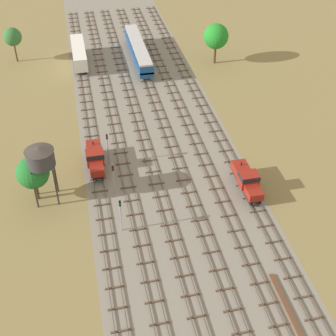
% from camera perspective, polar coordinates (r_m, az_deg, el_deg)
% --- Properties ---
extents(ground_plane, '(480.00, 480.00, 0.00)m').
position_cam_1_polar(ground_plane, '(82.55, -1.58, 3.71)').
color(ground_plane, olive).
extents(ballast_bed, '(25.41, 176.00, 0.01)m').
position_cam_1_polar(ballast_bed, '(82.55, -1.58, 3.71)').
color(ballast_bed, gray).
rests_on(ballast_bed, ground).
extents(track_far_left, '(2.40, 126.00, 0.29)m').
position_cam_1_polar(track_far_left, '(82.42, -9.05, 3.25)').
color(track_far_left, '#47382D').
rests_on(track_far_left, ground).
extents(track_left, '(2.40, 126.00, 0.29)m').
position_cam_1_polar(track_left, '(82.60, -6.10, 3.63)').
color(track_left, '#47382D').
rests_on(track_left, ground).
extents(track_centre_left, '(2.40, 126.00, 0.29)m').
position_cam_1_polar(track_centre_left, '(83.01, -3.17, 3.99)').
color(track_centre_left, '#47382D').
rests_on(track_centre_left, ground).
extents(track_centre, '(2.40, 126.00, 0.29)m').
position_cam_1_polar(track_centre, '(83.62, -0.26, 4.34)').
color(track_centre, '#47382D').
rests_on(track_centre, ground).
extents(track_centre_right, '(2.40, 126.00, 0.29)m').
position_cam_1_polar(track_centre_right, '(84.46, 2.59, 4.67)').
color(track_centre_right, '#47382D').
rests_on(track_centre_right, ground).
extents(track_right, '(2.40, 126.00, 0.29)m').
position_cam_1_polar(track_right, '(85.50, 5.38, 4.98)').
color(track_right, '#47382D').
rests_on(track_right, ground).
extents(shunter_loco_right_nearest, '(2.74, 8.46, 3.10)m').
position_cam_1_polar(shunter_loco_right_nearest, '(71.07, 9.45, -1.34)').
color(shunter_loco_right_nearest, maroon).
rests_on(shunter_loco_right_nearest, ground).
extents(shunter_loco_far_left_near, '(2.74, 8.46, 3.10)m').
position_cam_1_polar(shunter_loco_far_left_near, '(75.25, -8.71, 1.27)').
color(shunter_loco_far_left_near, maroon).
rests_on(shunter_loco_far_left_near, ground).
extents(passenger_coach_centre_mid, '(2.96, 22.00, 3.80)m').
position_cam_1_polar(passenger_coach_centre_mid, '(108.00, -3.58, 13.93)').
color(passenger_coach_centre_mid, '#194C8C').
rests_on(passenger_coach_centre_mid, ground).
extents(freight_boxcar_far_left_midfar, '(2.87, 14.00, 3.60)m').
position_cam_1_polar(freight_boxcar_far_left_midfar, '(108.47, -10.60, 13.38)').
color(freight_boxcar_far_left_midfar, white).
rests_on(freight_boxcar_far_left_midfar, ground).
extents(water_tower, '(4.08, 4.08, 9.17)m').
position_cam_1_polar(water_tower, '(67.33, -15.03, 1.24)').
color(water_tower, '#2D2826').
rests_on(water_tower, ground).
extents(signal_post_nearest, '(0.28, 0.47, 5.54)m').
position_cam_1_polar(signal_post_nearest, '(63.03, -5.69, -5.19)').
color(signal_post_nearest, gray).
rests_on(signal_post_nearest, ground).
extents(signal_post_near, '(0.28, 0.47, 5.78)m').
position_cam_1_polar(signal_post_near, '(74.81, -7.23, 2.73)').
color(signal_post_near, gray).
rests_on(signal_post_near, ground).
extents(signal_post_mid, '(0.28, 0.47, 5.29)m').
position_cam_1_polar(signal_post_mid, '(69.09, -6.54, -0.89)').
color(signal_post_mid, gray).
rests_on(signal_post_mid, ground).
extents(lineside_tree_0, '(4.66, 4.66, 7.16)m').
position_cam_1_polar(lineside_tree_0, '(69.45, -15.85, -0.55)').
color(lineside_tree_0, '#4C331E').
rests_on(lineside_tree_0, ground).
extents(lineside_tree_1, '(5.37, 5.37, 8.82)m').
position_cam_1_polar(lineside_tree_1, '(105.89, 5.75, 15.37)').
color(lineside_tree_1, '#4C331E').
rests_on(lineside_tree_1, ground).
extents(lineside_tree_3, '(3.91, 3.91, 7.62)m').
position_cam_1_polar(lineside_tree_3, '(111.49, -18.08, 14.66)').
color(lineside_tree_3, '#4C331E').
rests_on(lineside_tree_3, ground).
extents(spare_rail_bundle, '(0.60, 10.00, 0.24)m').
position_cam_1_polar(spare_rail_bundle, '(58.60, 14.09, -15.93)').
color(spare_rail_bundle, brown).
rests_on(spare_rail_bundle, ground).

